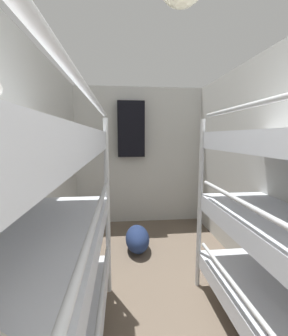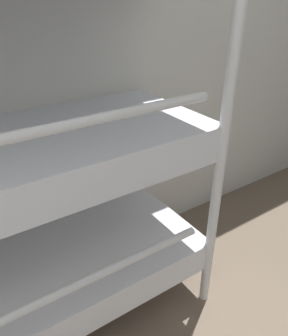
# 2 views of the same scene
# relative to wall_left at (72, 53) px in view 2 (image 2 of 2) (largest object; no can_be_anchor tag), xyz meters

# --- Properties ---
(wall_left) EXTENTS (0.06, 4.37, 2.32)m
(wall_left) POSITION_rel_wall_left_xyz_m (0.00, 0.00, 0.00)
(wall_left) COLOR silver
(wall_left) RESTS_ON ground_plane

